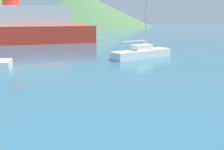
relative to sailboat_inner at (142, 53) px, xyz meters
name	(u,v)px	position (x,y,z in m)	size (l,w,h in m)	color
sailboat_inner	(142,53)	(0.00, 0.00, 0.00)	(6.55, 3.79, 8.48)	white
ferry_distant	(13,26)	(-12.53, 20.42, 1.84)	(23.56, 10.80, 6.92)	red
hill_central	(81,9)	(8.74, 83.42, 5.79)	(53.47, 53.47, 12.60)	#476B42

